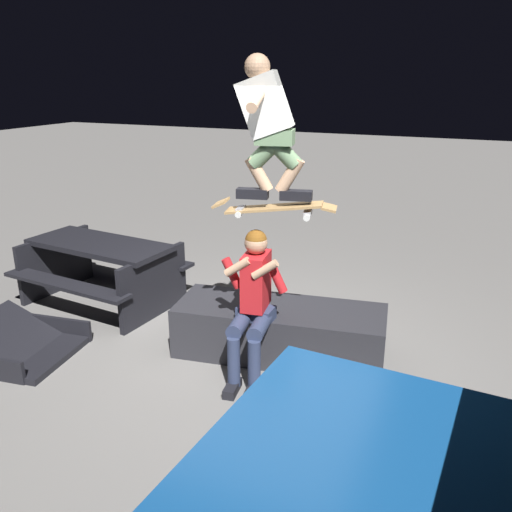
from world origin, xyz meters
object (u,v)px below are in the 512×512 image
Objects in this scene: skater_airborne at (268,122)px; picnic_table_back at (101,263)px; kicker_ramp at (21,348)px; skateboard at (274,208)px; person_sitting_on_ledge at (253,298)px; ledge_box_main at (280,331)px.

picnic_table_back is (2.36, -0.66, -1.73)m from skater_airborne.
skateboard is at bearing -163.49° from kicker_ramp.
picnic_table_back is (2.27, -0.74, -0.24)m from person_sitting_on_ledge.
skateboard is at bearing -148.82° from person_sitting_on_ledge.
skateboard is 2.71m from picnic_table_back.
skater_airborne is (-0.10, -0.08, 1.49)m from person_sitting_on_ledge.
person_sitting_on_ledge is at bearing 39.47° from skater_airborne.
picnic_table_back is at bearing -18.16° from person_sitting_on_ledge.
kicker_ramp is (2.28, 1.03, -0.17)m from ledge_box_main.
person_sitting_on_ledge is at bearing -164.62° from kicker_ramp.
person_sitting_on_ledge is (0.09, 0.43, 0.49)m from ledge_box_main.
person_sitting_on_ledge is 0.82m from skateboard.
person_sitting_on_ledge reaches higher than ledge_box_main.
kicker_ramp is (2.34, 0.69, -1.47)m from skateboard.
kicker_ramp is at bearing 16.60° from skater_airborne.
person_sitting_on_ledge is at bearing 161.84° from picnic_table_back.
person_sitting_on_ledge reaches higher than picnic_table_back.
person_sitting_on_ledge is 1.23× the size of kicker_ramp.
skateboard is 0.93× the size of skater_airborne.
skateboard is at bearing 100.42° from ledge_box_main.
skateboard is at bearing -167.27° from skater_airborne.
skater_airborne is 1.03× the size of kicker_ramp.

